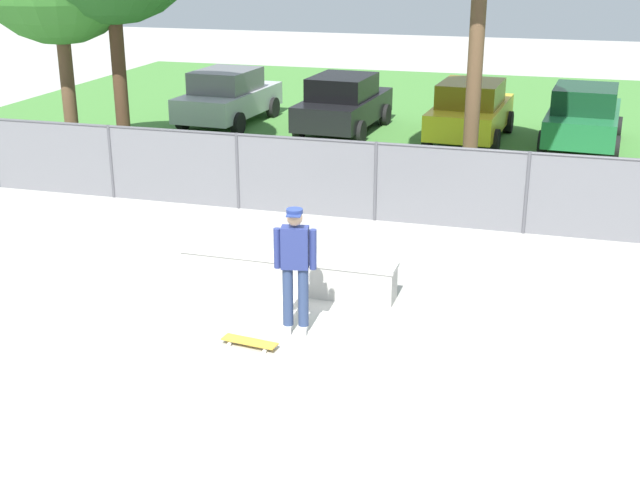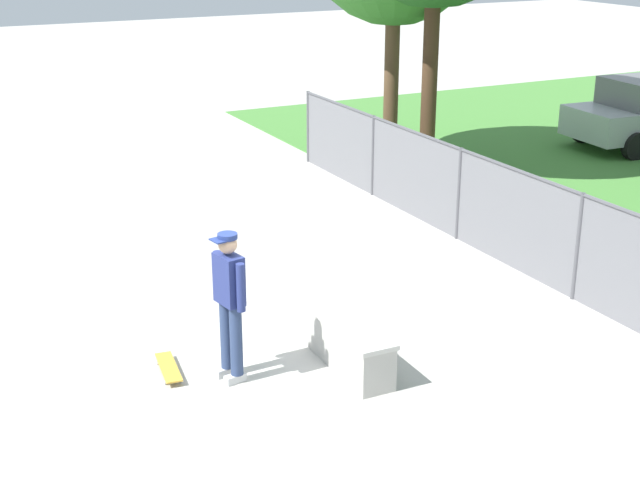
% 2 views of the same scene
% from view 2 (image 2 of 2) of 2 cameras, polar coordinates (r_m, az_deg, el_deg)
% --- Properties ---
extents(ground_plane, '(80.00, 80.00, 0.00)m').
position_cam_2_polar(ground_plane, '(11.08, -3.65, -8.29)').
color(ground_plane, '#ADAAA3').
extents(concrete_ledge, '(3.54, 0.54, 0.60)m').
position_cam_2_polar(concrete_ledge, '(11.79, -0.33, -4.80)').
color(concrete_ledge, '#A8A59E').
rests_on(concrete_ledge, ground).
extents(skateboarder, '(0.59, 0.35, 1.84)m').
position_cam_2_polar(skateboarder, '(10.50, -5.77, -3.76)').
color(skateboarder, beige).
rests_on(skateboarder, ground).
extents(skateboard, '(0.82, 0.30, 0.09)m').
position_cam_2_polar(skateboard, '(11.13, -9.61, -8.00)').
color(skateboard, gold).
rests_on(skateboard, ground).
extents(chainlink_fence, '(17.57, 0.07, 1.60)m').
position_cam_2_polar(chainlink_fence, '(13.24, 16.11, -0.11)').
color(chainlink_fence, '#4C4C51').
rests_on(chainlink_fence, ground).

